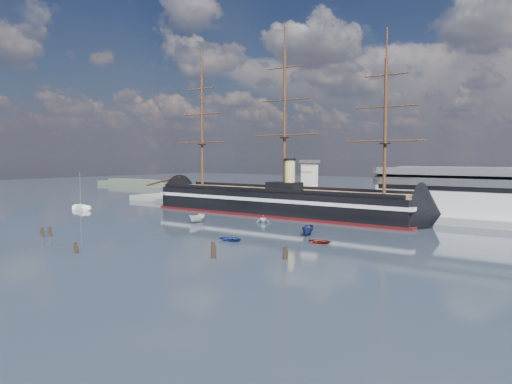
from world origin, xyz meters
The scene contains 17 objects.
ground centered at (0.00, 40.00, 0.00)m, with size 600.00×600.00×0.00m, color #27303F.
quay centered at (10.00, 76.00, 0.00)m, with size 180.00×18.00×2.00m, color slate.
warehouse centered at (58.00, 80.00, 7.98)m, with size 63.00×21.00×11.60m.
quay_tower centered at (3.00, 73.00, 9.75)m, with size 5.00×5.00×15.00m.
shoreline centered at (-139.23, 135.00, 1.45)m, with size 120.00×10.00×4.00m.
warship centered at (-1.90, 60.00, 4.04)m, with size 113.00×17.67×53.94m.
sailboat centered at (-62.32, 32.38, 0.82)m, with size 8.37×3.98×12.89m.
motorboat_a centered at (-8.13, 32.01, 0.00)m, with size 7.19×2.64×2.88m, color silver.
motorboat_b centered at (18.41, 14.54, 0.00)m, with size 3.13×1.25×1.46m, color navy.
motorboat_d centered at (6.28, 42.83, 0.00)m, with size 6.37×2.76×2.34m, color white.
motorboat_e centered at (35.16, 23.42, 0.00)m, with size 3.01×1.21×1.41m, color maroon.
motorboat_f centered at (27.62, 30.99, 0.00)m, with size 7.06×2.59×2.82m, color navy.
piling_near_left centered at (-18.77, -5.22, 0.00)m, with size 0.64×0.64×2.86m, color black.
piling_near_mid centered at (3.88, -13.44, 0.00)m, with size 0.64×0.64×2.85m, color black.
piling_near_right centered at (27.52, -1.49, 0.00)m, with size 0.64×0.64×3.67m, color black.
piling_far_right centered at (38.13, 5.62, 0.00)m, with size 0.64×0.64×2.95m, color black.
piling_extra centered at (-19.76, -6.42, 0.00)m, with size 0.64×0.64×2.76m, color black.
Camera 1 is at (85.97, -66.86, 18.07)m, focal length 35.00 mm.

